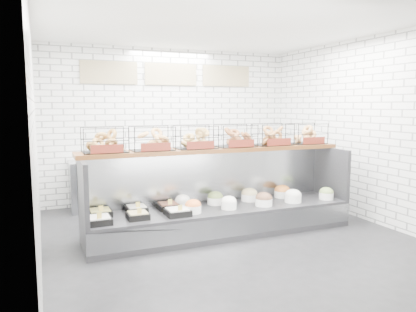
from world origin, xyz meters
name	(u,v)px	position (x,y,z in m)	size (l,w,h in m)	color
ground	(230,239)	(0.00, 0.00, 0.00)	(5.50, 5.50, 0.00)	black
room_shell	(214,94)	(0.00, 0.60, 2.06)	(5.02, 5.51, 3.01)	silver
display_case	(221,210)	(0.00, 0.34, 0.33)	(4.00, 0.90, 1.20)	black
bagel_shelf	(216,139)	(0.00, 0.52, 1.39)	(4.10, 0.50, 0.40)	#46250F
prep_counter	(176,178)	(-0.01, 2.43, 0.47)	(4.00, 0.60, 1.20)	#93969B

